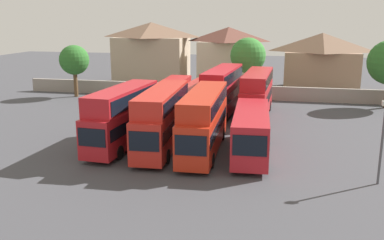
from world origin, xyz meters
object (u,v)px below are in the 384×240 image
Objects in this scene: house_terrace_right at (321,61)px; house_terrace_left at (152,53)px; tree_left_of_lot at (74,60)px; bus_1 at (123,114)px; bus_5 at (171,95)px; bus_7 at (222,89)px; bus_3 at (204,118)px; tree_right_of_lot at (248,56)px; bus_8 at (257,92)px; house_terrace_centre at (228,56)px; bus_4 at (251,130)px; bus_2 at (162,116)px; bus_6 at (198,97)px; lamp_post_lot_edge at (383,137)px.

house_terrace_left is at bearing 179.88° from house_terrace_right.
tree_left_of_lot is at bearing -157.73° from house_terrace_right.
bus_5 is (0.55, 13.45, -0.76)m from bus_1.
tree_left_of_lot is at bearing -104.72° from bus_7.
tree_right_of_lot is at bearing 175.37° from bus_3.
bus_8 is at bearing -15.60° from tree_left_of_lot.
bus_8 is 25.64m from tree_left_of_lot.
house_terrace_centre is at bearing 115.27° from tree_right_of_lot.
bus_5 is 1.42× the size of tree_right_of_lot.
bus_8 is 1.23× the size of house_terrace_centre.
bus_3 is 1.10× the size of bus_4.
tree_right_of_lot is (22.48, 5.50, 0.54)m from tree_left_of_lot.
bus_1 is 0.95× the size of bus_5.
bus_7 is at bearing 157.72° from bus_1.
bus_2 is at bearing -92.93° from bus_4.
house_terrace_right reaches higher than tree_right_of_lot.
house_terrace_right is 35.18m from tree_left_of_lot.
house_terrace_right is (7.94, 20.20, 1.48)m from bus_8.
bus_1 is 0.91× the size of house_terrace_left.
bus_6 is at bearing -60.09° from house_terrace_left.
bus_2 is at bearing -91.54° from house_terrace_centre.
house_terrace_left is at bearing -158.62° from bus_5.
tree_right_of_lot is at bearing 110.37° from lamp_post_lot_edge.
bus_5 is 1.61× the size of tree_left_of_lot.
house_terrace_centre is (12.26, -0.11, -0.34)m from house_terrace_left.
house_terrace_centre is at bearing -177.73° from bus_3.
bus_3 is at bearing 160.48° from lamp_post_lot_edge.
bus_7 is at bearing -179.99° from bus_3.
bus_2 is 26.18m from tree_right_of_lot.
bus_4 is at bearing 31.57° from bus_6.
bus_2 is (3.40, -0.05, 0.01)m from bus_1.
bus_8 is 1.01× the size of house_terrace_right.
tree_left_of_lot is (-24.60, 6.87, 2.16)m from bus_8.
bus_3 is at bearing 17.53° from bus_6.
lamp_post_lot_edge is at bearing -88.40° from house_terrace_right.
tree_right_of_lot is (7.42, 12.14, 3.43)m from bus_5.
bus_2 is 13.52m from bus_7.
house_terrace_left reaches higher than tree_left_of_lot.
lamp_post_lot_edge is (19.09, -4.36, 0.41)m from bus_1.
bus_1 is 26.93m from tree_right_of_lot.
house_terrace_left reaches higher than bus_1.
tree_right_of_lot is at bearing -64.73° from house_terrace_centre.
bus_3 reaches higher than bus_8.
bus_7 is at bearing -119.99° from house_terrace_right.
house_terrace_centre reaches higher than tree_left_of_lot.
bus_1 is at bearing 167.12° from lamp_post_lot_edge.
bus_8 is at bearing 86.95° from bus_5.
bus_5 is 16.71m from tree_left_of_lot.
bus_1 is 24.87m from tree_left_of_lot.
tree_right_of_lot is (1.16, 25.60, 2.68)m from bus_3.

